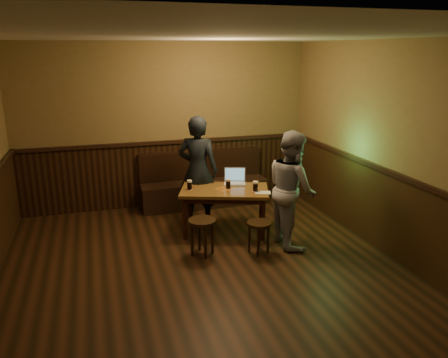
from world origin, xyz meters
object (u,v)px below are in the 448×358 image
at_px(laptop, 235,179).
at_px(person_grey, 292,189).
at_px(pint_mid, 228,184).
at_px(pub_table, 225,195).
at_px(bench, 203,188).
at_px(stool_right, 259,228).
at_px(stool_left, 202,227).
at_px(person_suit, 198,171).
at_px(pint_left, 190,185).
at_px(pint_right, 255,186).

relative_size(laptop, person_grey, 0.24).
bearing_deg(pint_mid, laptop, 52.59).
bearing_deg(pub_table, laptop, 64.26).
xyz_separation_m(bench, person_grey, (0.78, -1.92, 0.50)).
bearing_deg(person_grey, stool_right, 110.26).
bearing_deg(stool_left, bench, 75.20).
bearing_deg(pub_table, person_suit, 139.87).
bearing_deg(stool_left, person_grey, 0.35).
height_order(stool_right, person_grey, person_grey).
distance_m(bench, person_grey, 2.13).
distance_m(pint_mid, person_suit, 0.60).
bearing_deg(laptop, stool_left, -111.72).
relative_size(stool_left, laptop, 1.28).
xyz_separation_m(stool_right, pint_left, (-0.74, 0.94, 0.40)).
xyz_separation_m(pub_table, person_suit, (-0.28, 0.48, 0.27)).
bearing_deg(stool_left, pint_right, 24.17).
bearing_deg(person_suit, pint_left, 88.73).
height_order(stool_left, pint_right, pint_right).
bearing_deg(stool_right, laptop, 89.73).
relative_size(stool_left, pint_left, 3.43).
bearing_deg(pint_mid, person_suit, 125.35).
bearing_deg(person_grey, laptop, 33.56).
bearing_deg(laptop, person_suit, 173.56).
xyz_separation_m(laptop, person_grey, (0.54, -0.88, 0.07)).
bearing_deg(pint_mid, stool_left, -131.22).
relative_size(pub_table, pint_left, 9.87).
bearing_deg(pub_table, pint_right, -11.87).
distance_m(stool_left, person_suit, 1.24).
bearing_deg(person_suit, stool_left, 108.40).
distance_m(stool_left, pint_left, 0.84).
relative_size(bench, person_grey, 1.35).
bearing_deg(bench, pub_table, -90.00).
height_order(pub_table, pint_left, pint_left).
distance_m(stool_right, person_suit, 1.49).
xyz_separation_m(pub_table, stool_left, (-0.51, -0.65, -0.19)).
relative_size(stool_right, laptop, 1.14).
height_order(pub_table, laptop, laptop).
relative_size(stool_left, person_grey, 0.31).
relative_size(bench, person_suit, 1.28).
xyz_separation_m(stool_left, pint_mid, (0.57, 0.65, 0.36)).
distance_m(person_suit, person_grey, 1.54).
xyz_separation_m(stool_right, person_suit, (-0.52, 1.30, 0.50)).
bearing_deg(pint_left, person_suit, 58.98).
bearing_deg(pint_mid, stool_right, -77.90).
xyz_separation_m(pint_mid, person_suit, (-0.34, 0.48, 0.10)).
bearing_deg(pub_table, pint_mid, 19.95).
distance_m(pint_left, pint_right, 0.97).
bearing_deg(person_grey, stool_left, 92.09).
bearing_deg(person_grey, person_suit, 45.34).
distance_m(stool_right, pint_right, 0.73).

